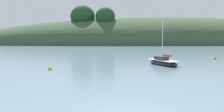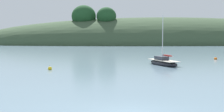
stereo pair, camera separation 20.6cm
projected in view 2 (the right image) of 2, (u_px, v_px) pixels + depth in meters
name	position (u px, v px, depth m)	size (l,w,h in m)	color
far_shoreline_hill	(168.00, 43.00, 100.00)	(150.00, 36.00, 24.12)	#384C33
sailboat_grey_yawl	(163.00, 62.00, 32.31)	(3.47, 5.34, 6.37)	#232328
mooring_buoy_channel	(50.00, 69.00, 28.13)	(0.44, 0.44, 0.54)	yellow
mooring_buoy_inner	(216.00, 59.00, 39.21)	(0.44, 0.44, 0.54)	orange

